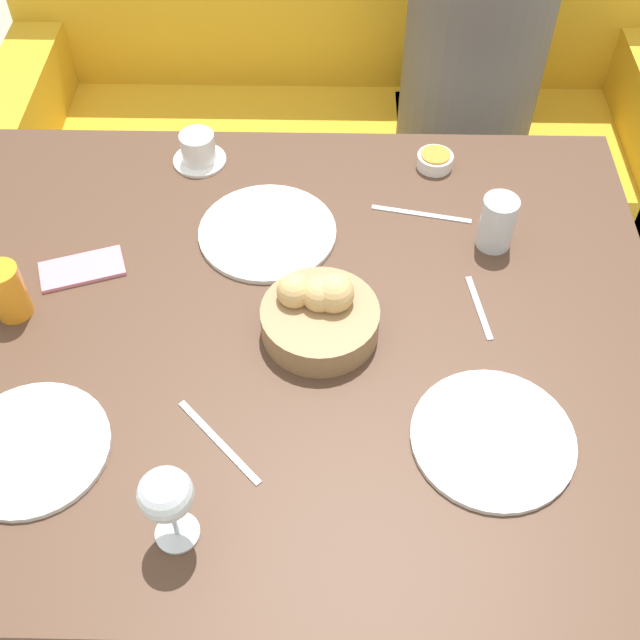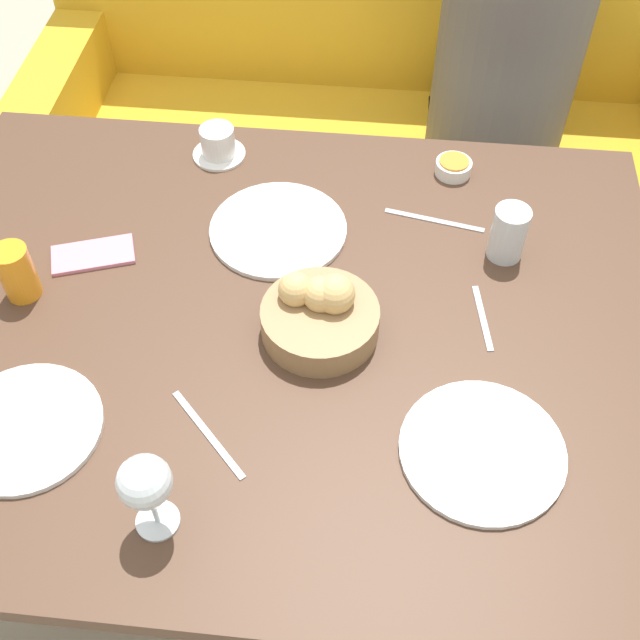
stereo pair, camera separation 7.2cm
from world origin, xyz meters
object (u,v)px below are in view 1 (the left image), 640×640
(seated_person, at_px, (464,115))
(plate_near_right, at_px, (493,439))
(couch, at_px, (339,140))
(plate_near_left, at_px, (31,449))
(bread_basket, at_px, (320,314))
(juice_glass, at_px, (7,291))
(cell_phone, at_px, (82,269))
(fork_silver, at_px, (421,214))
(spoon_coffee, at_px, (479,307))
(wine_glass, at_px, (166,497))
(knife_silver, at_px, (219,442))
(water_tumbler, at_px, (497,223))
(plate_far_center, at_px, (267,232))
(coffee_cup, at_px, (198,150))
(jam_bowl_honey, at_px, (435,160))

(seated_person, height_order, plate_near_right, seated_person)
(couch, height_order, plate_near_left, couch)
(bread_basket, bearing_deg, seated_person, 68.51)
(juice_glass, bearing_deg, cell_phone, 46.42)
(juice_glass, relative_size, fork_silver, 0.54)
(bread_basket, bearing_deg, spoon_coffee, 10.61)
(bread_basket, relative_size, plate_near_left, 0.83)
(wine_glass, relative_size, knife_silver, 1.05)
(knife_silver, bearing_deg, fork_silver, 56.43)
(seated_person, bearing_deg, water_tumbler, -93.90)
(spoon_coffee, bearing_deg, water_tumbler, 75.16)
(plate_near_right, distance_m, plate_far_center, 0.58)
(seated_person, bearing_deg, coffee_cup, -141.49)
(plate_near_right, distance_m, water_tumbler, 0.44)
(plate_far_center, height_order, spoon_coffee, plate_far_center)
(plate_near_left, xyz_separation_m, spoon_coffee, (0.71, 0.30, -0.00))
(couch, height_order, bread_basket, couch)
(fork_silver, bearing_deg, knife_silver, -123.57)
(fork_silver, distance_m, knife_silver, 0.62)
(couch, relative_size, fork_silver, 9.53)
(plate_far_center, relative_size, spoon_coffee, 1.79)
(spoon_coffee, bearing_deg, bread_basket, -169.39)
(coffee_cup, bearing_deg, plate_far_center, -54.17)
(wine_glass, xyz_separation_m, knife_silver, (0.04, 0.15, -0.11))
(plate_near_right, distance_m, coffee_cup, 0.84)
(spoon_coffee, bearing_deg, jam_bowl_honey, 97.58)
(couch, xyz_separation_m, plate_near_right, (0.23, -1.31, 0.45))
(cell_phone, bearing_deg, wine_glass, -64.50)
(plate_near_left, distance_m, plate_near_right, 0.71)
(couch, bearing_deg, bread_basket, -91.90)
(coffee_cup, bearing_deg, plate_near_right, -51.30)
(wine_glass, height_order, knife_silver, wine_glass)
(knife_silver, relative_size, cell_phone, 0.90)
(plate_near_right, height_order, coffee_cup, coffee_cup)
(knife_silver, distance_m, cell_phone, 0.46)
(couch, distance_m, bread_basket, 1.20)
(couch, bearing_deg, fork_silver, -79.06)
(plate_far_center, relative_size, juice_glass, 2.49)
(bread_basket, distance_m, spoon_coffee, 0.29)
(plate_near_left, bearing_deg, juice_glass, 109.39)
(wine_glass, bearing_deg, plate_far_center, 81.54)
(plate_near_left, height_order, coffee_cup, coffee_cup)
(fork_silver, height_order, knife_silver, same)
(wine_glass, height_order, cell_phone, wine_glass)
(couch, distance_m, plate_far_center, 0.99)
(plate_near_left, height_order, jam_bowl_honey, jam_bowl_honey)
(bread_basket, relative_size, wine_glass, 1.29)
(plate_near_left, xyz_separation_m, jam_bowl_honey, (0.66, 0.68, 0.01))
(couch, xyz_separation_m, bread_basket, (-0.04, -1.10, 0.49))
(plate_near_right, relative_size, coffee_cup, 2.32)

